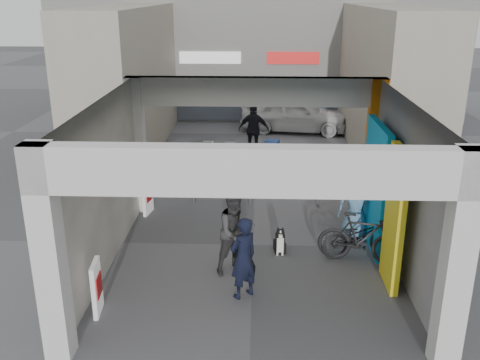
{
  "coord_description": "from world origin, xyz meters",
  "views": [
    {
      "loc": [
        0.1,
        -11.0,
        5.49
      ],
      "look_at": [
        -0.33,
        1.0,
        1.22
      ],
      "focal_mm": 40.0,
      "sensor_mm": 36.0,
      "label": 1
    }
  ],
  "objects_px": {
    "man_back_turned": "(236,232)",
    "border_collie": "(280,242)",
    "man_elderly": "(356,204)",
    "white_van": "(295,114)",
    "bicycle_front": "(359,236)",
    "man_with_dog": "(243,258)",
    "man_crates": "(254,130)",
    "produce_stand": "(199,162)",
    "bicycle_rear": "(362,238)",
    "cafe_set": "(212,161)"
  },
  "relations": [
    {
      "from": "man_back_turned",
      "to": "man_elderly",
      "type": "bearing_deg",
      "value": -1.49
    },
    {
      "from": "produce_stand",
      "to": "bicycle_rear",
      "type": "relative_size",
      "value": 0.58
    },
    {
      "from": "white_van",
      "to": "man_with_dog",
      "type": "bearing_deg",
      "value": -179.5
    },
    {
      "from": "man_with_dog",
      "to": "man_back_turned",
      "type": "bearing_deg",
      "value": -119.0
    },
    {
      "from": "border_collie",
      "to": "man_with_dog",
      "type": "xyz_separation_m",
      "value": [
        -0.75,
        -1.79,
        0.55
      ]
    },
    {
      "from": "man_crates",
      "to": "man_elderly",
      "type": "bearing_deg",
      "value": 116.66
    },
    {
      "from": "cafe_set",
      "to": "man_elderly",
      "type": "xyz_separation_m",
      "value": [
        3.76,
        -4.91,
        0.54
      ]
    },
    {
      "from": "man_crates",
      "to": "bicycle_front",
      "type": "bearing_deg",
      "value": 113.76
    },
    {
      "from": "bicycle_front",
      "to": "man_with_dog",
      "type": "bearing_deg",
      "value": 106.81
    },
    {
      "from": "man_back_turned",
      "to": "bicycle_rear",
      "type": "distance_m",
      "value": 2.7
    },
    {
      "from": "produce_stand",
      "to": "man_crates",
      "type": "relative_size",
      "value": 0.59
    },
    {
      "from": "bicycle_front",
      "to": "man_elderly",
      "type": "bearing_deg",
      "value": -23.6
    },
    {
      "from": "produce_stand",
      "to": "cafe_set",
      "type": "bearing_deg",
      "value": -3.14
    },
    {
      "from": "cafe_set",
      "to": "man_crates",
      "type": "distance_m",
      "value": 2.2
    },
    {
      "from": "border_collie",
      "to": "man_crates",
      "type": "relative_size",
      "value": 0.35
    },
    {
      "from": "white_van",
      "to": "man_back_turned",
      "type": "bearing_deg",
      "value": 179.02
    },
    {
      "from": "man_crates",
      "to": "bicycle_rear",
      "type": "xyz_separation_m",
      "value": [
        2.37,
        -7.81,
        -0.35
      ]
    },
    {
      "from": "border_collie",
      "to": "bicycle_front",
      "type": "xyz_separation_m",
      "value": [
        1.7,
        -0.03,
        0.19
      ]
    },
    {
      "from": "man_elderly",
      "to": "white_van",
      "type": "relative_size",
      "value": 0.38
    },
    {
      "from": "man_with_dog",
      "to": "bicycle_front",
      "type": "relative_size",
      "value": 0.94
    },
    {
      "from": "cafe_set",
      "to": "man_back_turned",
      "type": "height_order",
      "value": "man_back_turned"
    },
    {
      "from": "produce_stand",
      "to": "man_with_dog",
      "type": "relative_size",
      "value": 0.67
    },
    {
      "from": "border_collie",
      "to": "man_elderly",
      "type": "distance_m",
      "value": 2.08
    },
    {
      "from": "man_crates",
      "to": "white_van",
      "type": "distance_m",
      "value": 3.8
    },
    {
      "from": "cafe_set",
      "to": "produce_stand",
      "type": "bearing_deg",
      "value": -168.21
    },
    {
      "from": "cafe_set",
      "to": "bicycle_rear",
      "type": "height_order",
      "value": "bicycle_rear"
    },
    {
      "from": "bicycle_front",
      "to": "bicycle_rear",
      "type": "bearing_deg",
      "value": 161.06
    },
    {
      "from": "cafe_set",
      "to": "man_elderly",
      "type": "relative_size",
      "value": 0.81
    },
    {
      "from": "man_elderly",
      "to": "white_van",
      "type": "distance_m",
      "value": 10.01
    },
    {
      "from": "man_back_turned",
      "to": "man_crates",
      "type": "xyz_separation_m",
      "value": [
        0.26,
        8.28,
        0.03
      ]
    },
    {
      "from": "man_back_turned",
      "to": "white_van",
      "type": "relative_size",
      "value": 0.41
    },
    {
      "from": "border_collie",
      "to": "man_with_dog",
      "type": "relative_size",
      "value": 0.4
    },
    {
      "from": "white_van",
      "to": "border_collie",
      "type": "bearing_deg",
      "value": -176.85
    },
    {
      "from": "man_with_dog",
      "to": "man_crates",
      "type": "bearing_deg",
      "value": -129.95
    },
    {
      "from": "man_elderly",
      "to": "man_back_turned",
      "type": "bearing_deg",
      "value": -137.73
    },
    {
      "from": "man_elderly",
      "to": "man_crates",
      "type": "distance_m",
      "value": 7.0
    },
    {
      "from": "man_back_turned",
      "to": "border_collie",
      "type": "bearing_deg",
      "value": 7.49
    },
    {
      "from": "produce_stand",
      "to": "man_back_turned",
      "type": "height_order",
      "value": "man_back_turned"
    },
    {
      "from": "man_elderly",
      "to": "white_van",
      "type": "height_order",
      "value": "man_elderly"
    },
    {
      "from": "bicycle_front",
      "to": "man_back_turned",
      "type": "bearing_deg",
      "value": 87.91
    },
    {
      "from": "bicycle_rear",
      "to": "man_with_dog",
      "type": "bearing_deg",
      "value": 134.54
    },
    {
      "from": "cafe_set",
      "to": "man_with_dog",
      "type": "distance_m",
      "value": 7.72
    },
    {
      "from": "produce_stand",
      "to": "man_elderly",
      "type": "xyz_separation_m",
      "value": [
        4.21,
        -4.82,
        0.55
      ]
    },
    {
      "from": "cafe_set",
      "to": "man_crates",
      "type": "xyz_separation_m",
      "value": [
        1.31,
        1.65,
        0.62
      ]
    },
    {
      "from": "border_collie",
      "to": "bicycle_rear",
      "type": "relative_size",
      "value": 0.35
    },
    {
      "from": "man_with_dog",
      "to": "bicycle_rear",
      "type": "bearing_deg",
      "value": 170.92
    },
    {
      "from": "man_crates",
      "to": "bicycle_rear",
      "type": "height_order",
      "value": "man_crates"
    },
    {
      "from": "produce_stand",
      "to": "border_collie",
      "type": "xyz_separation_m",
      "value": [
        2.43,
        -5.72,
        -0.03
      ]
    },
    {
      "from": "man_back_turned",
      "to": "man_crates",
      "type": "bearing_deg",
      "value": 54.2
    },
    {
      "from": "man_back_turned",
      "to": "bicycle_front",
      "type": "relative_size",
      "value": 1.03
    }
  ]
}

